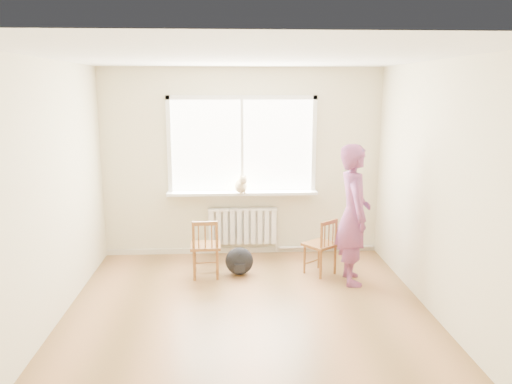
{
  "coord_description": "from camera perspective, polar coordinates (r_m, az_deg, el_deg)",
  "views": [
    {
      "loc": [
        -0.19,
        -4.87,
        2.41
      ],
      "look_at": [
        0.14,
        1.2,
        1.14
      ],
      "focal_mm": 35.0,
      "sensor_mm": 36.0,
      "label": 1
    }
  ],
  "objects": [
    {
      "name": "cat",
      "position": [
        7.05,
        -1.72,
        0.81
      ],
      "size": [
        0.24,
        0.42,
        0.28
      ],
      "rotation": [
        0.0,
        0.0,
        0.22
      ],
      "color": "beige",
      "rests_on": "windowsill"
    },
    {
      "name": "windowsill",
      "position": [
        7.16,
        -1.56,
        -0.11
      ],
      "size": [
        2.15,
        0.22,
        0.04
      ],
      "primitive_type": "cube",
      "color": "white",
      "rests_on": "back_wall"
    },
    {
      "name": "radiator",
      "position": [
        7.3,
        -1.54,
        -3.85
      ],
      "size": [
        1.0,
        0.12,
        0.55
      ],
      "color": "white",
      "rests_on": "back_wall"
    },
    {
      "name": "window",
      "position": [
        7.13,
        -1.61,
        5.79
      ],
      "size": [
        2.12,
        0.05,
        1.42
      ],
      "color": "white",
      "rests_on": "back_wall"
    },
    {
      "name": "chair_right",
      "position": [
        6.6,
        7.61,
        -6.2
      ],
      "size": [
        0.51,
        0.51,
        0.75
      ],
      "rotation": [
        0.0,
        0.0,
        3.81
      ],
      "color": "brown",
      "rests_on": "floor"
    },
    {
      "name": "baseboard",
      "position": [
        7.49,
        -1.54,
        -6.64
      ],
      "size": [
        4.0,
        0.03,
        0.08
      ],
      "primitive_type": "cube",
      "color": "beige",
      "rests_on": "ground"
    },
    {
      "name": "backpack",
      "position": [
        6.61,
        -1.92,
        -7.89
      ],
      "size": [
        0.4,
        0.33,
        0.37
      ],
      "primitive_type": "ellipsoid",
      "rotation": [
        0.0,
        0.0,
        -0.15
      ],
      "color": "black",
      "rests_on": "floor"
    },
    {
      "name": "floor",
      "position": [
        5.44,
        -0.84,
        -14.52
      ],
      "size": [
        4.5,
        4.5,
        0.0
      ],
      "primitive_type": "plane",
      "color": "#A36E42",
      "rests_on": "ground"
    },
    {
      "name": "person",
      "position": [
        6.29,
        11.08,
        -2.53
      ],
      "size": [
        0.43,
        0.65,
        1.75
      ],
      "primitive_type": "imported",
      "rotation": [
        0.0,
        0.0,
        1.55
      ],
      "color": "#BA413E",
      "rests_on": "floor"
    },
    {
      "name": "ceiling",
      "position": [
        4.88,
        -0.94,
        15.21
      ],
      "size": [
        4.5,
        4.5,
        0.0
      ],
      "primitive_type": "plane",
      "rotation": [
        3.14,
        0.0,
        0.0
      ],
      "color": "white",
      "rests_on": "back_wall"
    },
    {
      "name": "back_wall",
      "position": [
        7.2,
        -1.6,
        3.34
      ],
      "size": [
        4.0,
        0.01,
        2.7
      ],
      "primitive_type": "cube",
      "color": "beige",
      "rests_on": "ground"
    },
    {
      "name": "heating_pipe",
      "position": [
        7.57,
        8.03,
        -6.23
      ],
      "size": [
        1.4,
        0.04,
        0.04
      ],
      "primitive_type": "cylinder",
      "rotation": [
        0.0,
        1.57,
        0.0
      ],
      "color": "silver",
      "rests_on": "back_wall"
    },
    {
      "name": "chair_left",
      "position": [
        6.48,
        -5.79,
        -6.41
      ],
      "size": [
        0.4,
        0.38,
        0.78
      ],
      "rotation": [
        0.0,
        0.0,
        3.18
      ],
      "color": "brown",
      "rests_on": "floor"
    }
  ]
}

